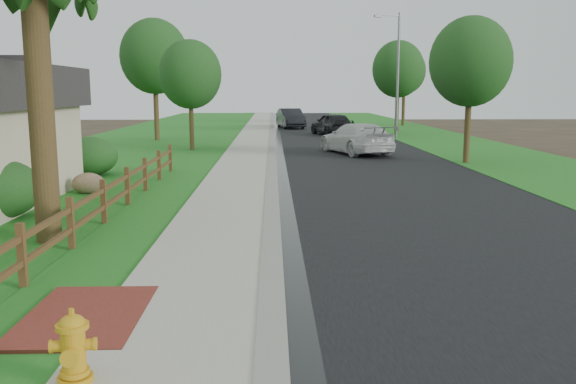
{
  "coord_description": "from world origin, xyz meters",
  "views": [
    {
      "loc": [
        0.42,
        -9.15,
        3.17
      ],
      "look_at": [
        0.74,
        3.19,
        1.12
      ],
      "focal_mm": 38.0,
      "sensor_mm": 36.0,
      "label": 1
    }
  ],
  "objects_px": {
    "white_suv": "(356,138)",
    "dark_car_mid": "(332,124)",
    "ranch_fence": "(116,191)",
    "fire_hydrant": "(73,349)",
    "streetlight": "(396,68)"
  },
  "relations": [
    {
      "from": "ranch_fence",
      "to": "dark_car_mid",
      "type": "relative_size",
      "value": 3.56
    },
    {
      "from": "fire_hydrant",
      "to": "streetlight",
      "type": "relative_size",
      "value": 0.1
    },
    {
      "from": "dark_car_mid",
      "to": "streetlight",
      "type": "bearing_deg",
      "value": 119.77
    },
    {
      "from": "streetlight",
      "to": "dark_car_mid",
      "type": "bearing_deg",
      "value": 135.93
    },
    {
      "from": "fire_hydrant",
      "to": "white_suv",
      "type": "bearing_deg",
      "value": 75.5
    },
    {
      "from": "ranch_fence",
      "to": "dark_car_mid",
      "type": "bearing_deg",
      "value": 73.74
    },
    {
      "from": "fire_hydrant",
      "to": "white_suv",
      "type": "relative_size",
      "value": 0.15
    },
    {
      "from": "fire_hydrant",
      "to": "streetlight",
      "type": "height_order",
      "value": "streetlight"
    },
    {
      "from": "fire_hydrant",
      "to": "dark_car_mid",
      "type": "bearing_deg",
      "value": 80.37
    },
    {
      "from": "white_suv",
      "to": "dark_car_mid",
      "type": "bearing_deg",
      "value": -108.41
    },
    {
      "from": "streetlight",
      "to": "white_suv",
      "type": "bearing_deg",
      "value": -111.72
    },
    {
      "from": "ranch_fence",
      "to": "dark_car_mid",
      "type": "xyz_separation_m",
      "value": [
        8.36,
        28.66,
        0.21
      ]
    },
    {
      "from": "white_suv",
      "to": "dark_car_mid",
      "type": "relative_size",
      "value": 1.13
    },
    {
      "from": "dark_car_mid",
      "to": "streetlight",
      "type": "xyz_separation_m",
      "value": [
        3.79,
        -3.67,
        3.81
      ]
    },
    {
      "from": "ranch_fence",
      "to": "dark_car_mid",
      "type": "height_order",
      "value": "dark_car_mid"
    }
  ]
}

